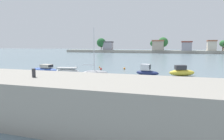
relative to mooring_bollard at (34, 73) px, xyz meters
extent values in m
plane|color=slate|center=(-3.35, 7.69, -2.88)|extent=(400.00, 400.00, 0.00)
cylinder|color=#2D2D33|center=(0.00, 0.00, 0.00)|extent=(0.22, 0.22, 0.53)
ellipsoid|color=#3856A8|center=(-12.71, 18.68, -2.48)|extent=(5.33, 2.48, 0.80)
cube|color=#BCB2A3|center=(-12.24, 18.62, -1.80)|extent=(1.97, 1.47, 0.56)
cube|color=black|center=(-11.33, 18.50, -1.75)|extent=(0.22, 1.13, 0.39)
ellipsoid|color=white|center=(-7.27, 16.65, -2.36)|extent=(3.82, 2.23, 1.04)
cube|color=#AFAFAF|center=(-7.27, 16.65, -1.75)|extent=(3.07, 1.84, 0.17)
ellipsoid|color=#9E9EA3|center=(-3.13, 17.41, -2.46)|extent=(4.15, 2.67, 0.84)
cylinder|color=silver|center=(-3.19, 17.38, 1.07)|extent=(0.10, 0.10, 6.21)
cylinder|color=#B7B7BC|center=(-3.99, 17.10, -1.22)|extent=(1.74, 0.69, 0.08)
ellipsoid|color=navy|center=(4.19, 20.32, -2.50)|extent=(3.69, 1.99, 0.76)
cube|color=silver|center=(3.92, 20.38, -1.66)|extent=(1.46, 1.10, 0.93)
cube|color=black|center=(4.57, 20.26, -1.57)|extent=(0.22, 0.79, 0.65)
ellipsoid|color=yellow|center=(9.15, 21.38, -2.41)|extent=(4.05, 2.66, 0.95)
cube|color=#333338|center=(8.91, 21.29, -1.61)|extent=(1.75, 1.35, 0.65)
cube|color=black|center=(9.63, 21.56, -1.54)|extent=(0.35, 0.76, 0.46)
sphere|color=orange|center=(-0.89, 26.55, -2.69)|extent=(0.38, 0.38, 0.38)
sphere|color=orange|center=(-6.32, 27.79, -2.74)|extent=(0.29, 0.29, 0.29)
sphere|color=white|center=(-11.14, 26.75, -2.72)|extent=(0.31, 0.31, 0.31)
sphere|color=red|center=(-4.87, 24.68, -2.69)|extent=(0.38, 0.38, 0.38)
cube|color=#9E998C|center=(-3.35, 106.62, -2.11)|extent=(107.32, 6.46, 1.54)
cube|color=#99939E|center=(-30.82, 106.46, 0.85)|extent=(5.49, 3.46, 4.38)
cube|color=#565156|center=(-30.82, 106.46, 3.39)|extent=(6.04, 3.81, 0.70)
cube|color=#B2A38E|center=(-1.37, 105.74, 1.13)|extent=(5.98, 5.42, 4.95)
cube|color=#995B42|center=(-1.37, 105.74, 3.96)|extent=(6.57, 5.97, 0.70)
cube|color=#99939E|center=(13.44, 106.02, 0.81)|extent=(5.05, 5.26, 4.30)
cube|color=brown|center=(13.44, 106.02, 3.31)|extent=(5.55, 5.79, 0.70)
cube|color=beige|center=(25.63, 106.27, 1.05)|extent=(4.17, 4.26, 4.78)
cube|color=#995B42|center=(25.63, 106.27, 3.79)|extent=(4.59, 4.69, 0.70)
cylinder|color=brown|center=(30.86, 106.55, -0.16)|extent=(0.36, 0.36, 2.36)
sphere|color=#387A3D|center=(30.86, 106.55, 2.35)|extent=(3.33, 3.33, 3.33)
cylinder|color=brown|center=(-4.36, 106.16, -0.06)|extent=(0.36, 0.36, 2.56)
sphere|color=#235B2D|center=(-4.36, 106.16, 2.44)|extent=(3.06, 3.06, 3.06)
cylinder|color=brown|center=(1.11, 107.56, -0.18)|extent=(0.36, 0.36, 2.33)
sphere|color=#2D6B33|center=(1.11, 107.56, 3.16)|extent=(5.43, 5.43, 5.43)
cylinder|color=brown|center=(-35.06, 106.33, -0.27)|extent=(0.36, 0.36, 2.15)
sphere|color=#235B2D|center=(-35.06, 106.33, 2.98)|extent=(5.43, 5.43, 5.43)
camera|label=1|loc=(8.21, -10.31, 1.70)|focal=32.81mm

